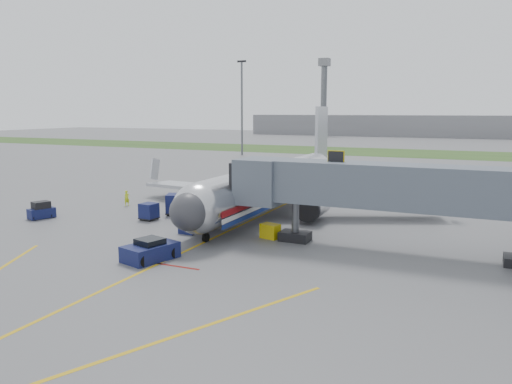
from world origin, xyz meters
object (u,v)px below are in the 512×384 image
at_px(pushback_tug, 150,251).
at_px(ramp_worker, 127,198).
at_px(baggage_tug, 41,211).
at_px(airliner, 273,183).
at_px(belt_loader, 197,224).

xyz_separation_m(pushback_tug, ramp_worker, (-13.58, 14.60, 0.19)).
distance_m(pushback_tug, baggage_tug, 17.91).
relative_size(airliner, ramp_worker, 22.52).
bearing_deg(baggage_tug, pushback_tug, -21.10).
xyz_separation_m(airliner, pushback_tug, (-1.01, -18.75, -2.04)).
relative_size(belt_loader, ramp_worker, 2.69).
bearing_deg(pushback_tug, airliner, 86.92).
bearing_deg(pushback_tug, baggage_tug, 158.90).
bearing_deg(pushback_tug, ramp_worker, 132.93).
xyz_separation_m(belt_loader, ramp_worker, (-12.09, 6.14, 0.28)).
xyz_separation_m(pushback_tug, baggage_tug, (-16.71, 6.45, 0.09)).
bearing_deg(baggage_tug, ramp_worker, 69.04).
height_order(pushback_tug, ramp_worker, ramp_worker).
xyz_separation_m(pushback_tug, belt_loader, (-1.49, 8.46, -0.09)).
bearing_deg(belt_loader, baggage_tug, -172.45).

